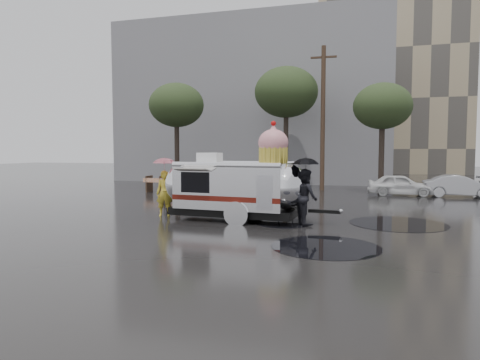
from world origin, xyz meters
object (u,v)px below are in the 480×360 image
(airstream_trailer, at_px, (237,185))
(tripod, at_px, (286,196))
(person_left, at_px, (165,193))
(person_right, at_px, (306,197))

(airstream_trailer, bearing_deg, tripod, 8.57)
(airstream_trailer, bearing_deg, person_left, -176.87)
(person_left, height_order, tripod, person_left)
(airstream_trailer, distance_m, person_left, 2.95)
(airstream_trailer, xyz_separation_m, person_right, (2.55, -0.38, -0.32))
(tripod, bearing_deg, person_right, -37.09)
(tripod, bearing_deg, airstream_trailer, -179.16)
(person_right, bearing_deg, person_left, 55.82)
(person_right, distance_m, tripod, 0.91)
(person_left, height_order, person_right, person_right)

